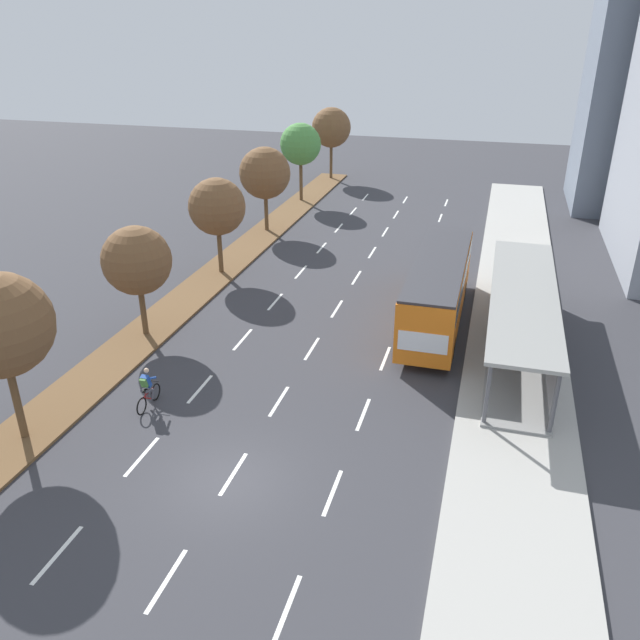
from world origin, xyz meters
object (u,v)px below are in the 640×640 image
(cyclist, at_px, (147,390))
(median_tree_fifth, at_px, (301,144))
(bus_shelter, at_px, (528,316))
(bus, at_px, (438,285))
(median_tree_fourth, at_px, (265,173))
(median_tree_third, at_px, (217,207))
(median_tree_second, at_px, (137,261))
(median_tree_farthest, at_px, (331,128))

(cyclist, distance_m, median_tree_fifth, 32.55)
(bus_shelter, relative_size, bus, 1.27)
(median_tree_fourth, bearing_deg, median_tree_third, -88.21)
(median_tree_third, bearing_deg, median_tree_fifth, 91.25)
(bus, xyz_separation_m, median_tree_second, (-13.47, -5.31, 1.81))
(median_tree_third, relative_size, median_tree_farthest, 0.87)
(cyclist, xyz_separation_m, median_tree_third, (-3.24, 14.48, 3.35))
(bus_shelter, relative_size, median_tree_farthest, 2.18)
(bus_shelter, distance_m, median_tree_fourth, 23.10)
(cyclist, xyz_separation_m, median_tree_second, (-3.37, 5.67, 3.09))
(median_tree_fourth, distance_m, median_tree_fifth, 8.83)
(bus_shelter, xyz_separation_m, median_tree_fourth, (-17.91, 14.40, 2.38))
(cyclist, height_order, median_tree_second, median_tree_second)
(bus_shelter, bearing_deg, median_tree_farthest, 118.96)
(median_tree_third, height_order, median_tree_farthest, median_tree_farthest)
(bus, distance_m, cyclist, 14.97)
(median_tree_second, height_order, median_tree_fourth, median_tree_fourth)
(bus_shelter, distance_m, median_tree_fifth, 29.53)
(bus_shelter, distance_m, median_tree_farthest, 36.73)
(median_tree_farthest, bearing_deg, median_tree_fifth, -91.86)
(median_tree_fourth, height_order, median_tree_farthest, median_tree_farthest)
(median_tree_fourth, bearing_deg, median_tree_fifth, 90.70)
(median_tree_third, bearing_deg, cyclist, -77.38)
(cyclist, height_order, median_tree_fourth, median_tree_fourth)
(bus, bearing_deg, bus_shelter, -25.97)
(median_tree_fourth, bearing_deg, cyclist, -81.41)
(median_tree_fourth, relative_size, median_tree_farthest, 0.90)
(cyclist, xyz_separation_m, median_tree_fifth, (-3.63, 32.11, 3.97))
(cyclist, bearing_deg, bus, 47.37)
(cyclist, relative_size, median_tree_fourth, 0.31)
(median_tree_second, bearing_deg, median_tree_third, 89.18)
(median_tree_second, xyz_separation_m, median_tree_third, (0.13, 8.81, 0.26))
(bus, bearing_deg, median_tree_farthest, 114.18)
(bus_shelter, xyz_separation_m, median_tree_third, (-17.63, 5.59, 2.28))
(median_tree_fifth, bearing_deg, cyclist, -83.56)
(cyclist, height_order, median_tree_farthest, median_tree_farthest)
(bus_shelter, xyz_separation_m, cyclist, (-14.39, -8.89, -1.07))
(bus_shelter, xyz_separation_m, bus, (-4.28, 2.09, 0.20))
(bus_shelter, bearing_deg, median_tree_second, -169.71)
(bus, xyz_separation_m, median_tree_fourth, (-13.62, 12.32, 2.17))
(median_tree_third, distance_m, median_tree_farthest, 26.45)
(median_tree_farthest, bearing_deg, bus_shelter, -61.04)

